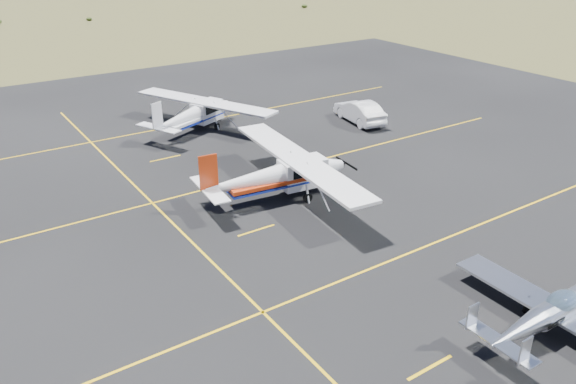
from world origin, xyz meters
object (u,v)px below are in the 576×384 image
object	(u,v)px
aircraft_plain	(194,113)
sedan	(359,111)
aircraft_cessna	(278,174)
aircraft_low_wing	(550,314)

from	to	relation	value
aircraft_plain	sedan	size ratio (longest dim) A/B	2.28
aircraft_cessna	sedan	xyz separation A→B (m)	(11.92, 7.50, -0.57)
aircraft_plain	sedan	world-z (taller)	aircraft_plain
aircraft_low_wing	aircraft_cessna	distance (m)	14.58
aircraft_cessna	aircraft_plain	size ratio (longest dim) A/B	1.11
aircraft_low_wing	aircraft_cessna	bearing A→B (deg)	97.68
aircraft_cessna	aircraft_low_wing	bearing A→B (deg)	-76.71
sedan	aircraft_cessna	bearing A→B (deg)	41.49
aircraft_low_wing	aircraft_plain	bearing A→B (deg)	92.14
aircraft_low_wing	aircraft_plain	xyz separation A→B (m)	(-0.83, 26.77, 0.43)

